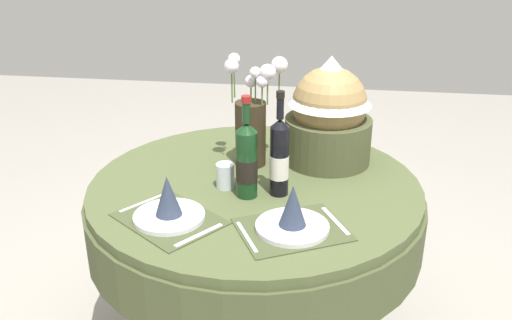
{
  "coord_description": "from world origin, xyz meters",
  "views": [
    {
      "loc": [
        0.28,
        -1.91,
        1.7
      ],
      "look_at": [
        0.0,
        0.03,
        0.85
      ],
      "focal_mm": 39.29,
      "sensor_mm": 36.0,
      "label": 1
    }
  ],
  "objects_px": {
    "flower_vase": "(252,120)",
    "wine_bottle_rear": "(247,160)",
    "dining_table": "(255,217)",
    "wine_bottle_left": "(279,157)",
    "tumbler_near_right": "(225,176)",
    "place_setting_left": "(169,207)",
    "gift_tub_back_right": "(329,109)",
    "place_setting_right": "(292,217)"
  },
  "relations": [
    {
      "from": "flower_vase",
      "to": "tumbler_near_right",
      "type": "distance_m",
      "value": 0.28
    },
    {
      "from": "wine_bottle_left",
      "to": "tumbler_near_right",
      "type": "height_order",
      "value": "wine_bottle_left"
    },
    {
      "from": "place_setting_right",
      "to": "place_setting_left",
      "type": "bearing_deg",
      "value": 178.53
    },
    {
      "from": "wine_bottle_left",
      "to": "tumbler_near_right",
      "type": "relative_size",
      "value": 4.1
    },
    {
      "from": "wine_bottle_left",
      "to": "place_setting_left",
      "type": "bearing_deg",
      "value": -144.75
    },
    {
      "from": "place_setting_right",
      "to": "flower_vase",
      "type": "xyz_separation_m",
      "value": [
        -0.21,
        0.51,
        0.14
      ]
    },
    {
      "from": "place_setting_left",
      "to": "tumbler_near_right",
      "type": "bearing_deg",
      "value": 62.38
    },
    {
      "from": "place_setting_right",
      "to": "gift_tub_back_right",
      "type": "distance_m",
      "value": 0.62
    },
    {
      "from": "place_setting_right",
      "to": "wine_bottle_rear",
      "type": "height_order",
      "value": "wine_bottle_rear"
    },
    {
      "from": "wine_bottle_left",
      "to": "wine_bottle_rear",
      "type": "relative_size",
      "value": 1.03
    },
    {
      "from": "place_setting_left",
      "to": "wine_bottle_left",
      "type": "bearing_deg",
      "value": 35.25
    },
    {
      "from": "dining_table",
      "to": "wine_bottle_left",
      "type": "bearing_deg",
      "value": -38.61
    },
    {
      "from": "flower_vase",
      "to": "gift_tub_back_right",
      "type": "distance_m",
      "value": 0.31
    },
    {
      "from": "place_setting_left",
      "to": "wine_bottle_left",
      "type": "height_order",
      "value": "wine_bottle_left"
    },
    {
      "from": "dining_table",
      "to": "place_setting_left",
      "type": "height_order",
      "value": "place_setting_left"
    },
    {
      "from": "wine_bottle_rear",
      "to": "tumbler_near_right",
      "type": "bearing_deg",
      "value": 148.11
    },
    {
      "from": "place_setting_left",
      "to": "flower_vase",
      "type": "distance_m",
      "value": 0.56
    },
    {
      "from": "dining_table",
      "to": "wine_bottle_rear",
      "type": "bearing_deg",
      "value": -96.64
    },
    {
      "from": "flower_vase",
      "to": "wine_bottle_rear",
      "type": "distance_m",
      "value": 0.29
    },
    {
      "from": "place_setting_right",
      "to": "wine_bottle_left",
      "type": "bearing_deg",
      "value": 105.53
    },
    {
      "from": "dining_table",
      "to": "gift_tub_back_right",
      "type": "distance_m",
      "value": 0.52
    },
    {
      "from": "wine_bottle_rear",
      "to": "tumbler_near_right",
      "type": "distance_m",
      "value": 0.14
    },
    {
      "from": "dining_table",
      "to": "tumbler_near_right",
      "type": "xyz_separation_m",
      "value": [
        -0.1,
        -0.06,
        0.2
      ]
    },
    {
      "from": "dining_table",
      "to": "wine_bottle_left",
      "type": "distance_m",
      "value": 0.32
    },
    {
      "from": "flower_vase",
      "to": "gift_tub_back_right",
      "type": "xyz_separation_m",
      "value": [
        0.3,
        0.07,
        0.04
      ]
    },
    {
      "from": "gift_tub_back_right",
      "to": "flower_vase",
      "type": "bearing_deg",
      "value": -166.54
    },
    {
      "from": "place_setting_left",
      "to": "flower_vase",
      "type": "bearing_deg",
      "value": 67.54
    },
    {
      "from": "place_setting_left",
      "to": "gift_tub_back_right",
      "type": "height_order",
      "value": "gift_tub_back_right"
    },
    {
      "from": "place_setting_right",
      "to": "wine_bottle_left",
      "type": "height_order",
      "value": "wine_bottle_left"
    },
    {
      "from": "dining_table",
      "to": "tumbler_near_right",
      "type": "distance_m",
      "value": 0.23
    },
    {
      "from": "wine_bottle_left",
      "to": "place_setting_right",
      "type": "bearing_deg",
      "value": -74.47
    },
    {
      "from": "wine_bottle_left",
      "to": "gift_tub_back_right",
      "type": "relative_size",
      "value": 0.88
    },
    {
      "from": "dining_table",
      "to": "flower_vase",
      "type": "bearing_deg",
      "value": 101.54
    },
    {
      "from": "dining_table",
      "to": "wine_bottle_rear",
      "type": "xyz_separation_m",
      "value": [
        -0.01,
        -0.11,
        0.29
      ]
    },
    {
      "from": "wine_bottle_left",
      "to": "wine_bottle_rear",
      "type": "bearing_deg",
      "value": -164.45
    },
    {
      "from": "wine_bottle_left",
      "to": "flower_vase",
      "type": "bearing_deg",
      "value": 117.94
    },
    {
      "from": "wine_bottle_left",
      "to": "tumbler_near_right",
      "type": "xyz_separation_m",
      "value": [
        -0.2,
        0.02,
        -0.1
      ]
    },
    {
      "from": "wine_bottle_rear",
      "to": "gift_tub_back_right",
      "type": "bearing_deg",
      "value": 52.4
    },
    {
      "from": "place_setting_right",
      "to": "wine_bottle_rear",
      "type": "relative_size",
      "value": 1.12
    },
    {
      "from": "place_setting_right",
      "to": "wine_bottle_left",
      "type": "distance_m",
      "value": 0.28
    },
    {
      "from": "flower_vase",
      "to": "gift_tub_back_right",
      "type": "bearing_deg",
      "value": 13.46
    },
    {
      "from": "tumbler_near_right",
      "to": "gift_tub_back_right",
      "type": "xyz_separation_m",
      "value": [
        0.37,
        0.31,
        0.18
      ]
    }
  ]
}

